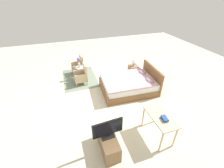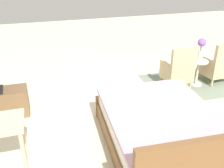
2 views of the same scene
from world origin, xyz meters
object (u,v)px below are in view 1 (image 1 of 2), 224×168
at_px(bed, 129,84).
at_px(book_stack, 165,119).
at_px(armchair_by_window_left, 79,66).
at_px(nightstand, 133,71).
at_px(flower_vase, 79,61).
at_px(vanity_desk, 160,119).
at_px(table_lamp, 134,62).
at_px(tv_flatscreen, 108,129).
at_px(armchair_by_window_right, 82,76).
at_px(tv_stand, 108,142).
at_px(side_table, 80,71).

height_order(bed, book_stack, bed).
bearing_deg(armchair_by_window_left, bed, 39.22).
bearing_deg(armchair_by_window_left, nightstand, 65.66).
xyz_separation_m(bed, nightstand, (-1.06, 0.67, -0.02)).
distance_m(flower_vase, vanity_desk, 4.33).
xyz_separation_m(bed, table_lamp, (-1.06, 0.67, 0.46)).
xyz_separation_m(tv_flatscreen, vanity_desk, (0.03, 1.46, -0.11)).
xyz_separation_m(vanity_desk, book_stack, (0.15, 0.02, 0.15)).
bearing_deg(armchair_by_window_right, tv_stand, 2.13).
relative_size(armchair_by_window_right, tv_flatscreen, 1.18).
bearing_deg(tv_flatscreen, vanity_desk, 88.91).
distance_m(armchair_by_window_right, nightstand, 2.44).
relative_size(tv_stand, book_stack, 4.21).
bearing_deg(nightstand, vanity_desk, -13.88).
relative_size(vanity_desk, book_stack, 4.56).
height_order(armchair_by_window_left, table_lamp, armchair_by_window_left).
bearing_deg(flower_vase, bed, 46.50).
distance_m(flower_vase, tv_stand, 4.04).
height_order(bed, tv_flatscreen, tv_flatscreen).
relative_size(side_table, tv_flatscreen, 0.72).
xyz_separation_m(armchair_by_window_right, book_stack, (3.69, 1.61, 0.43)).
xyz_separation_m(side_table, tv_stand, (3.99, 0.14, -0.11)).
relative_size(armchair_by_window_right, side_table, 1.64).
height_order(flower_vase, nightstand, flower_vase).
bearing_deg(nightstand, armchair_by_window_right, -93.30).
bearing_deg(armchair_by_window_right, book_stack, 23.57).
relative_size(armchair_by_window_left, tv_stand, 0.96).
bearing_deg(nightstand, tv_stand, -34.35).
bearing_deg(tv_stand, armchair_by_window_left, -178.32).
height_order(nightstand, tv_stand, nightstand).
relative_size(armchair_by_window_right, table_lamp, 2.79).
relative_size(bed, table_lamp, 6.76).
bearing_deg(table_lamp, vanity_desk, -13.89).
xyz_separation_m(flower_vase, book_stack, (4.17, 1.62, -0.04)).
relative_size(bed, tv_stand, 2.32).
height_order(armchair_by_window_left, vanity_desk, armchair_by_window_left).
height_order(flower_vase, tv_stand, flower_vase).
bearing_deg(bed, side_table, -133.50).
relative_size(bed, armchair_by_window_left, 2.42).
bearing_deg(armchair_by_window_left, tv_stand, 1.68).
xyz_separation_m(flower_vase, tv_flatscreen, (3.99, 0.14, -0.09)).
bearing_deg(vanity_desk, side_table, -158.30).
bearing_deg(book_stack, bed, 176.44).
bearing_deg(nightstand, book_stack, -13.06).
xyz_separation_m(side_table, vanity_desk, (4.02, 1.60, 0.31)).
distance_m(armchair_by_window_right, flower_vase, 0.67).
bearing_deg(flower_vase, armchair_by_window_left, 179.41).
height_order(tv_stand, vanity_desk, vanity_desk).
relative_size(tv_flatscreen, book_stack, 3.41).
xyz_separation_m(armchair_by_window_right, table_lamp, (0.14, 2.43, 0.38)).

